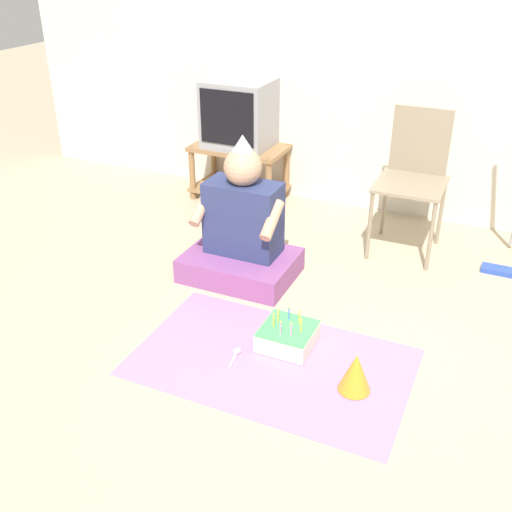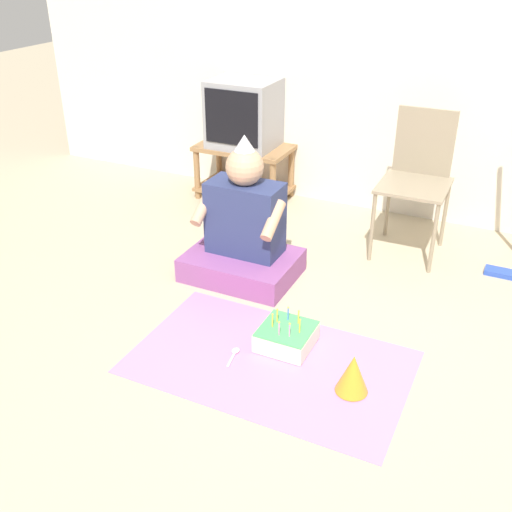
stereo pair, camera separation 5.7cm
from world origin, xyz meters
name	(u,v)px [view 1 (the left image)]	position (x,y,z in m)	size (l,w,h in m)	color
ground_plane	(317,414)	(0.00, 0.00, 0.00)	(16.00, 16.00, 0.00)	tan
wall_back	(446,26)	(0.00, 2.22, 1.27)	(6.40, 0.06, 2.55)	silver
tv_stand	(240,167)	(-1.32, 1.99, 0.24)	(0.69, 0.40, 0.40)	#997047
tv	(239,114)	(-1.32, 1.99, 0.64)	(0.47, 0.39, 0.48)	#99999E
folding_chair	(414,171)	(0.01, 1.70, 0.50)	(0.41, 0.43, 0.87)	gray
person_seated	(242,233)	(-0.79, 0.93, 0.27)	(0.63, 0.47, 0.84)	#8C4C8C
party_cloth	(272,362)	(-0.31, 0.24, 0.00)	(1.28, 0.78, 0.01)	pink
birthday_cake	(288,336)	(-0.29, 0.39, 0.06)	(0.25, 0.25, 0.18)	#F4E0C6
party_hat_blue	(356,372)	(0.10, 0.21, 0.10)	(0.15, 0.15, 0.19)	gold
plastic_spoon_near	(236,353)	(-0.48, 0.22, 0.01)	(0.04, 0.14, 0.01)	white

